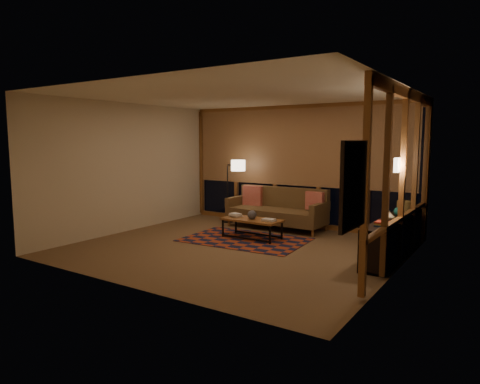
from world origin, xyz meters
The scene contains 21 objects.
floor centered at (0.00, 0.00, 0.00)m, with size 5.50×5.00×0.01m, color brown.
ceiling centered at (0.00, 0.00, 2.70)m, with size 5.50×5.00×0.01m, color #F7EFCE.
walls centered at (0.00, 0.00, 1.35)m, with size 5.51×5.01×2.70m.
window_wall_back centered at (0.00, 2.43, 1.35)m, with size 5.30×0.16×2.60m, color brown, non-canonical shape.
window_wall_right centered at (2.68, 0.60, 1.35)m, with size 0.16×3.70×2.60m, color brown, non-canonical shape.
wall_art centered at (2.71, -1.85, 1.45)m, with size 0.06×0.74×0.94m, color red, non-canonical shape.
wall_sconce centered at (2.62, 0.45, 1.55)m, with size 0.12×0.18×0.22m, color #FFE4BC, non-canonical shape.
sofa centered at (-0.22, 1.89, 0.44)m, with size 2.13×0.86×0.87m, color brown, non-canonical shape.
pillow_left centered at (-0.93, 2.07, 0.66)m, with size 0.46×0.15×0.46m, color red, non-canonical shape.
pillow_right centered at (0.62, 2.04, 0.63)m, with size 0.38×0.13×0.38m, color red, non-canonical shape.
area_rug centered at (-0.20, 0.60, 0.01)m, with size 2.32×1.54×0.01m, color #9A381A.
coffee_table centered at (-0.15, 0.77, 0.20)m, with size 1.18×0.54×0.39m, color brown, non-canonical shape.
book_stack_a centered at (-0.55, 0.80, 0.43)m, with size 0.23×0.18×0.07m, color silver, non-canonical shape.
book_stack_b centered at (0.25, 0.75, 0.42)m, with size 0.25×0.20×0.05m, color silver, non-canonical shape.
ceramic_pot centered at (-0.13, 0.75, 0.48)m, with size 0.18×0.18×0.18m, color black.
floor_lamp centered at (-1.54, 1.94, 0.74)m, with size 0.50×0.32×1.49m, color black, non-canonical shape.
bookshelf centered at (2.49, 1.00, 0.32)m, with size 0.40×2.55×0.64m, color black, non-canonical shape.
basket centered at (2.47, 1.79, 0.74)m, with size 0.26×0.26×0.19m, color #AF8847.
teal_bowl centered at (2.49, 1.25, 0.71)m, with size 0.15×0.15×0.15m, color #196963.
vase centered at (2.49, 0.64, 0.73)m, with size 0.17×0.17×0.17m, color tan.
shelf_book_stack centered at (2.49, 0.21, 0.68)m, with size 0.19×0.27×0.08m, color silver, non-canonical shape.
Camera 1 is at (4.17, -6.25, 1.92)m, focal length 32.00 mm.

